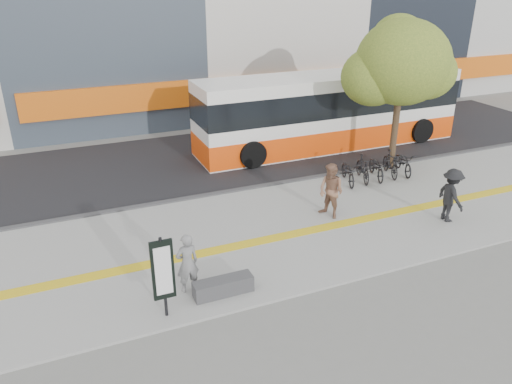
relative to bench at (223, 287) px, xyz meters
name	(u,v)px	position (x,y,z in m)	size (l,w,h in m)	color
ground	(291,255)	(2.60, 1.20, -0.30)	(120.00, 120.00, 0.00)	slate
sidewalk	(270,232)	(2.60, 2.70, -0.27)	(40.00, 7.00, 0.08)	gray
tactile_strip	(277,237)	(2.60, 2.20, -0.22)	(40.00, 0.45, 0.01)	gold
street	(203,160)	(2.60, 10.20, -0.28)	(40.00, 8.00, 0.06)	black
curb	(233,191)	(2.60, 6.20, -0.23)	(40.00, 0.25, 0.14)	#363638
bench	(223,287)	(0.00, 0.00, 0.00)	(1.60, 0.45, 0.45)	#363638
signboard	(163,271)	(-1.60, -0.31, 1.06)	(0.55, 0.10, 2.20)	black
street_tree	(400,64)	(9.78, 6.02, 4.21)	(4.40, 3.80, 6.31)	#3D2A1B
bus	(329,113)	(8.88, 9.70, 1.39)	(13.07, 3.10, 3.48)	white
bicycle_row	(377,167)	(8.54, 5.20, 0.26)	(3.88, 1.90, 1.05)	black
seated_woman	(187,263)	(-0.80, 0.51, 0.62)	(0.62, 0.41, 1.70)	black
pedestrian_tan	(331,191)	(4.93, 2.85, 0.74)	(0.94, 0.73, 1.94)	#875E48
pedestrian_dark	(451,195)	(8.52, 1.04, 0.71)	(1.21, 0.69, 1.87)	black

